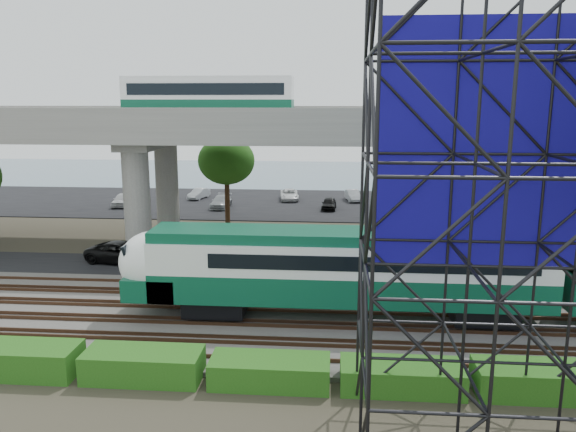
{
  "coord_description": "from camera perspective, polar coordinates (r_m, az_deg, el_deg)",
  "views": [
    {
      "loc": [
        3.32,
        -24.11,
        10.75
      ],
      "look_at": [
        0.85,
        6.0,
        4.5
      ],
      "focal_mm": 35.0,
      "sensor_mm": 36.0,
      "label": 1
    }
  ],
  "objects": [
    {
      "name": "hedge_strip",
      "position": [
        22.39,
        -1.83,
        -15.39
      ],
      "size": [
        34.6,
        1.8,
        1.2
      ],
      "color": "#1B4F12",
      "rests_on": "ground"
    },
    {
      "name": "commuter_train",
      "position": [
        27.42,
        10.54,
        -5.2
      ],
      "size": [
        29.3,
        3.06,
        4.3
      ],
      "color": "black",
      "rests_on": "rail_tracks"
    },
    {
      "name": "parking_lot",
      "position": [
        59.18,
        1.39,
        1.26
      ],
      "size": [
        90.0,
        18.0,
        0.08
      ],
      "primitive_type": "cube",
      "color": "black",
      "rests_on": "ground"
    },
    {
      "name": "service_road",
      "position": [
        36.38,
        -0.76,
        -5.44
      ],
      "size": [
        90.0,
        5.0,
        0.08
      ],
      "primitive_type": "cube",
      "color": "black",
      "rests_on": "ground"
    },
    {
      "name": "parked_cars",
      "position": [
        58.53,
        0.8,
        1.76
      ],
      "size": [
        36.59,
        9.28,
        1.3
      ],
      "color": "silver",
      "rests_on": "parking_lot"
    },
    {
      "name": "harbor_water",
      "position": [
        80.89,
        2.3,
        4.05
      ],
      "size": [
        140.0,
        40.0,
        0.03
      ],
      "primitive_type": "cube",
      "color": "slate",
      "rests_on": "ground"
    },
    {
      "name": "ground",
      "position": [
        26.6,
        -2.95,
        -12.17
      ],
      "size": [
        140.0,
        140.0,
        0.0
      ],
      "primitive_type": "plane",
      "color": "#474233",
      "rests_on": "ground"
    },
    {
      "name": "overpass",
      "position": [
        40.36,
        -0.63,
        8.08
      ],
      "size": [
        80.0,
        12.0,
        12.4
      ],
      "color": "#9E9B93",
      "rests_on": "ground"
    },
    {
      "name": "rail_tracks",
      "position": [
        28.32,
        -2.42,
        -10.02
      ],
      "size": [
        90.0,
        9.52,
        0.16
      ],
      "color": "#472D1E",
      "rests_on": "ballast_bed"
    },
    {
      "name": "trees",
      "position": [
        41.38,
        -6.5,
        4.42
      ],
      "size": [
        40.94,
        16.94,
        7.69
      ],
      "color": "#382314",
      "rests_on": "ground"
    },
    {
      "name": "scaffold_tower",
      "position": [
        17.34,
        23.03,
        -0.15
      ],
      "size": [
        9.36,
        6.36,
        15.0
      ],
      "color": "black",
      "rests_on": "ground"
    },
    {
      "name": "suv",
      "position": [
        39.19,
        -16.4,
        -3.56
      ],
      "size": [
        5.26,
        3.08,
        1.37
      ],
      "primitive_type": "imported",
      "rotation": [
        0.0,
        0.0,
        1.4
      ],
      "color": "black",
      "rests_on": "service_road"
    },
    {
      "name": "ballast_bed",
      "position": [
        28.39,
        -2.41,
        -10.36
      ],
      "size": [
        90.0,
        12.0,
        0.2
      ],
      "primitive_type": "cube",
      "color": "slate",
      "rests_on": "ground"
    }
  ]
}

